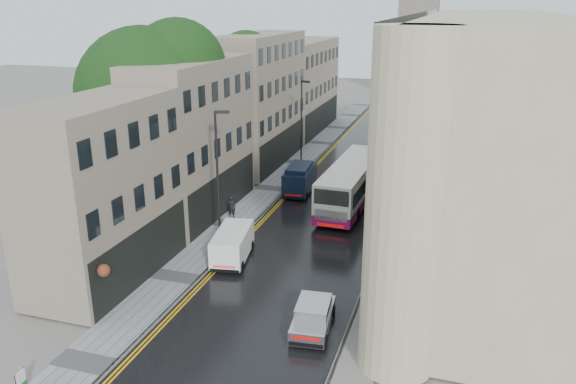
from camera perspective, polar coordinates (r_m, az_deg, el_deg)
The scene contains 16 objects.
road at distance 45.30m, azimuth 5.34°, elevation -0.44°, with size 9.00×85.00×0.02m, color black.
left_sidewalk at distance 46.77m, azimuth -1.67°, elevation 0.33°, with size 2.70×85.00×0.12m, color gray.
right_sidewalk at distance 44.56m, azimuth 12.14°, elevation -1.06°, with size 1.80×85.00×0.12m, color slate.
old_shop_row at distance 48.79m, azimuth -4.81°, elevation 8.26°, with size 4.50×56.00×12.00m, color gray, non-canonical shape.
modern_block at distance 41.18m, azimuth 19.42°, elevation 6.71°, with size 8.00×40.00×14.00m, color #C4B991, non-canonical shape.
tree_near at distance 41.19m, azimuth -14.10°, elevation 7.14°, with size 10.56×10.56×13.89m, color black, non-canonical shape.
tree_far at distance 52.53m, azimuth -6.39°, elevation 9.22°, with size 9.24×9.24×12.46m, color black, non-canonical shape.
cream_bus at distance 40.41m, azimuth 3.65°, elevation -0.36°, with size 2.70×11.86×3.23m, color white, non-canonical shape.
white_lorry at distance 49.34m, azimuth 9.88°, elevation 3.28°, with size 2.15×7.17×3.77m, color silver, non-canonical shape.
silver_hatchback at distance 26.33m, azimuth 0.38°, elevation -13.71°, with size 1.65×3.78×1.42m, color #A0A0A4, non-canonical shape.
white_van at distance 32.96m, azimuth -7.68°, elevation -6.32°, with size 1.82×4.25×1.92m, color white, non-canonical shape.
navy_van at distance 44.40m, azimuth -0.37°, elevation 0.91°, with size 1.91×4.77×2.43m, color black, non-canonical shape.
pedestrian at distance 40.38m, azimuth -5.76°, elevation -1.50°, with size 0.59×0.39×1.62m, color black.
lamp_post_near at distance 35.76m, azimuth -7.17°, elevation 1.49°, with size 0.95×0.21×8.42m, color black, non-canonical shape.
lamp_post_far at distance 51.67m, azimuth 1.36°, elevation 6.82°, with size 0.91×0.20×8.05m, color black, non-canonical shape.
estate_sign at distance 25.71m, azimuth -25.48°, elevation -17.06°, with size 0.08×0.57×0.95m, color silver, non-canonical shape.
Camera 1 is at (8.75, -14.38, 14.89)m, focal length 35.00 mm.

